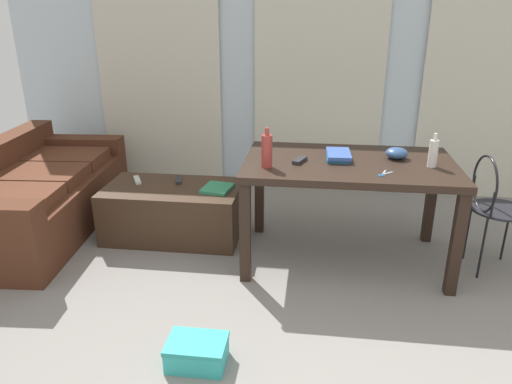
{
  "coord_description": "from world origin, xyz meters",
  "views": [
    {
      "loc": [
        0.0,
        -1.62,
        1.73
      ],
      "look_at": [
        -0.44,
        1.78,
        0.41
      ],
      "focal_mm": 33.77,
      "sensor_mm": 36.0,
      "label": 1
    }
  ],
  "objects_px": {
    "coffee_table": "(173,211)",
    "scissors": "(383,174)",
    "craft_table": "(348,174)",
    "book_stack": "(338,155)",
    "magazine": "(217,188)",
    "shoebox": "(197,352)",
    "bowl": "(396,153)",
    "tv_remote_secondary": "(137,180)",
    "wire_chair": "(492,200)",
    "tv_remote_on_table": "(300,160)",
    "tv_remote_primary": "(178,180)",
    "bottle_far": "(267,151)",
    "couch": "(33,196)",
    "bottle_near": "(433,153)"
  },
  "relations": [
    {
      "from": "coffee_table",
      "to": "scissors",
      "type": "xyz_separation_m",
      "value": [
        1.53,
        -0.48,
        0.54
      ]
    },
    {
      "from": "craft_table",
      "to": "book_stack",
      "type": "relative_size",
      "value": 5.15
    },
    {
      "from": "magazine",
      "to": "shoebox",
      "type": "bearing_deg",
      "value": -74.0
    },
    {
      "from": "coffee_table",
      "to": "craft_table",
      "type": "bearing_deg",
      "value": -9.5
    },
    {
      "from": "bowl",
      "to": "tv_remote_secondary",
      "type": "distance_m",
      "value": 2.02
    },
    {
      "from": "tv_remote_secondary",
      "to": "wire_chair",
      "type": "bearing_deg",
      "value": -34.46
    },
    {
      "from": "scissors",
      "to": "tv_remote_on_table",
      "type": "bearing_deg",
      "value": 159.91
    },
    {
      "from": "craft_table",
      "to": "shoebox",
      "type": "relative_size",
      "value": 4.68
    },
    {
      "from": "shoebox",
      "to": "tv_remote_primary",
      "type": "bearing_deg",
      "value": 108.37
    },
    {
      "from": "book_stack",
      "to": "magazine",
      "type": "distance_m",
      "value": 0.97
    },
    {
      "from": "scissors",
      "to": "tv_remote_secondary",
      "type": "distance_m",
      "value": 1.97
    },
    {
      "from": "bowl",
      "to": "shoebox",
      "type": "relative_size",
      "value": 0.49
    },
    {
      "from": "coffee_table",
      "to": "tv_remote_on_table",
      "type": "distance_m",
      "value": 1.18
    },
    {
      "from": "craft_table",
      "to": "tv_remote_on_table",
      "type": "relative_size",
      "value": 9.56
    },
    {
      "from": "coffee_table",
      "to": "craft_table",
      "type": "distance_m",
      "value": 1.43
    },
    {
      "from": "scissors",
      "to": "tv_remote_secondary",
      "type": "relative_size",
      "value": 0.64
    },
    {
      "from": "bottle_far",
      "to": "coffee_table",
      "type": "bearing_deg",
      "value": 151.74
    },
    {
      "from": "magazine",
      "to": "scissors",
      "type": "bearing_deg",
      "value": -12.76
    },
    {
      "from": "tv_remote_on_table",
      "to": "tv_remote_primary",
      "type": "distance_m",
      "value": 1.12
    },
    {
      "from": "couch",
      "to": "tv_remote_on_table",
      "type": "distance_m",
      "value": 2.24
    },
    {
      "from": "bottle_far",
      "to": "tv_remote_on_table",
      "type": "height_order",
      "value": "bottle_far"
    },
    {
      "from": "coffee_table",
      "to": "bottle_near",
      "type": "xyz_separation_m",
      "value": [
        1.87,
        -0.28,
        0.64
      ]
    },
    {
      "from": "tv_remote_on_table",
      "to": "magazine",
      "type": "relative_size",
      "value": 0.61
    },
    {
      "from": "wire_chair",
      "to": "bowl",
      "type": "bearing_deg",
      "value": 169.19
    },
    {
      "from": "bottle_far",
      "to": "tv_remote_on_table",
      "type": "distance_m",
      "value": 0.27
    },
    {
      "from": "bottle_far",
      "to": "tv_remote_on_table",
      "type": "xyz_separation_m",
      "value": [
        0.21,
        0.14,
        -0.1
      ]
    },
    {
      "from": "shoebox",
      "to": "couch",
      "type": "bearing_deg",
      "value": 140.01
    },
    {
      "from": "tv_remote_on_table",
      "to": "shoebox",
      "type": "bearing_deg",
      "value": -90.56
    },
    {
      "from": "book_stack",
      "to": "tv_remote_primary",
      "type": "height_order",
      "value": "book_stack"
    },
    {
      "from": "shoebox",
      "to": "bottle_near",
      "type": "bearing_deg",
      "value": 41.77
    },
    {
      "from": "coffee_table",
      "to": "tv_remote_primary",
      "type": "distance_m",
      "value": 0.26
    },
    {
      "from": "coffee_table",
      "to": "bowl",
      "type": "bearing_deg",
      "value": -4.2
    },
    {
      "from": "wire_chair",
      "to": "magazine",
      "type": "xyz_separation_m",
      "value": [
        -1.93,
        0.22,
        -0.09
      ]
    },
    {
      "from": "bottle_near",
      "to": "bottle_far",
      "type": "relative_size",
      "value": 0.86
    },
    {
      "from": "craft_table",
      "to": "book_stack",
      "type": "xyz_separation_m",
      "value": [
        -0.08,
        0.05,
        0.12
      ]
    },
    {
      "from": "wire_chair",
      "to": "tv_remote_on_table",
      "type": "relative_size",
      "value": 5.54
    },
    {
      "from": "book_stack",
      "to": "tv_remote_secondary",
      "type": "bearing_deg",
      "value": 170.37
    },
    {
      "from": "bottle_near",
      "to": "shoebox",
      "type": "bearing_deg",
      "value": -138.23
    },
    {
      "from": "bottle_far",
      "to": "book_stack",
      "type": "xyz_separation_m",
      "value": [
        0.47,
        0.25,
        -0.09
      ]
    },
    {
      "from": "couch",
      "to": "bowl",
      "type": "height_order",
      "value": "bowl"
    },
    {
      "from": "craft_table",
      "to": "bottle_near",
      "type": "bearing_deg",
      "value": -6.01
    },
    {
      "from": "scissors",
      "to": "tv_remote_primary",
      "type": "xyz_separation_m",
      "value": [
        -1.52,
        0.62,
        -0.32
      ]
    },
    {
      "from": "wire_chair",
      "to": "scissors",
      "type": "bearing_deg",
      "value": -162.65
    },
    {
      "from": "tv_remote_primary",
      "to": "tv_remote_secondary",
      "type": "distance_m",
      "value": 0.34
    },
    {
      "from": "magazine",
      "to": "book_stack",
      "type": "bearing_deg",
      "value": -0.79
    },
    {
      "from": "tv_remote_primary",
      "to": "craft_table",
      "type": "bearing_deg",
      "value": -31.16
    },
    {
      "from": "tv_remote_on_table",
      "to": "tv_remote_primary",
      "type": "height_order",
      "value": "tv_remote_on_table"
    },
    {
      "from": "tv_remote_primary",
      "to": "magazine",
      "type": "height_order",
      "value": "magazine"
    },
    {
      "from": "tv_remote_primary",
      "to": "bowl",
      "type": "bearing_deg",
      "value": -24.84
    },
    {
      "from": "bottle_far",
      "to": "shoebox",
      "type": "xyz_separation_m",
      "value": [
        -0.24,
        -1.03,
        -0.79
      ]
    }
  ]
}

